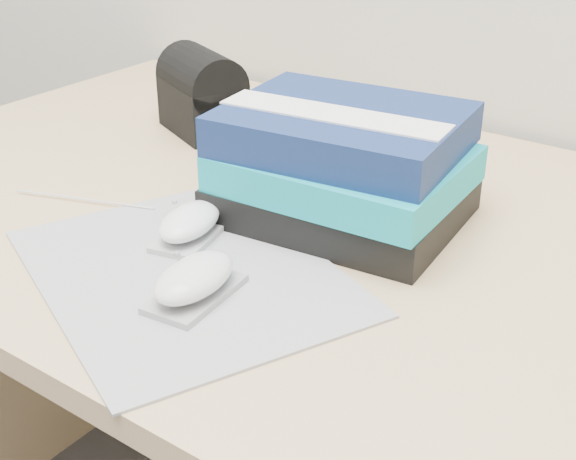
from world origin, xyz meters
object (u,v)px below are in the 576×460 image
Objects in this scene: desk at (420,382)px; mouse_front at (195,280)px; mouse_rear at (190,224)px; pouch at (202,92)px; book_stack at (343,166)px.

desk is 0.41m from mouse_front.
mouse_front is at bearing -45.55° from mouse_rear.
pouch reaches higher than mouse_front.
mouse_rear is 0.98× the size of mouse_front.
pouch is at bearing 169.36° from desk.
mouse_rear is 0.13m from mouse_front.
book_stack is 1.85× the size of pouch.
mouse_front reaches higher than desk.
book_stack reaches higher than mouse_rear.
pouch is at bearing 129.05° from mouse_rear.
book_stack reaches higher than pouch.
mouse_rear is at bearing -50.95° from pouch.
pouch reaches higher than mouse_rear.
pouch is (-0.44, 0.08, 0.30)m from desk.
book_stack is at bearing -154.85° from desk.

